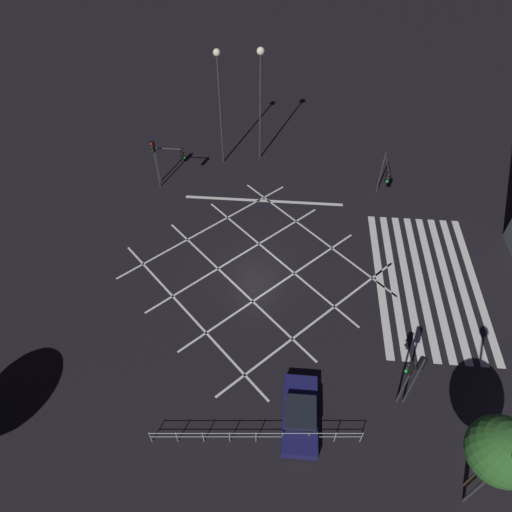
{
  "coord_description": "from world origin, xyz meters",
  "views": [
    {
      "loc": [
        -20.51,
        -1.67,
        23.53
      ],
      "look_at": [
        0.0,
        0.0,
        1.51
      ],
      "focal_mm": 32.0,
      "sensor_mm": 36.0,
      "label": 1
    }
  ],
  "objects_px": {
    "street_lamp_east": "(219,85)",
    "waiting_car": "(300,415)",
    "traffic_light_se_main": "(385,174)",
    "traffic_light_ne_main": "(154,155)",
    "street_lamp_far": "(260,79)",
    "traffic_light_ne_cross": "(172,157)",
    "traffic_light_sw_cross": "(408,375)",
    "traffic_light_sw_main": "(417,372)",
    "street_tree_far": "(502,451)"
  },
  "relations": [
    {
      "from": "street_lamp_east",
      "to": "waiting_car",
      "type": "xyz_separation_m",
      "value": [
        -22.67,
        -7.01,
        -6.45
      ]
    },
    {
      "from": "waiting_car",
      "to": "traffic_light_se_main",
      "type": "bearing_deg",
      "value": -18.03
    },
    {
      "from": "traffic_light_ne_main",
      "to": "street_lamp_east",
      "type": "distance_m",
      "value": 7.29
    },
    {
      "from": "traffic_light_se_main",
      "to": "street_lamp_far",
      "type": "height_order",
      "value": "street_lamp_far"
    },
    {
      "from": "traffic_light_ne_cross",
      "to": "waiting_car",
      "type": "height_order",
      "value": "traffic_light_ne_cross"
    },
    {
      "from": "traffic_light_sw_cross",
      "to": "traffic_light_ne_main",
      "type": "bearing_deg",
      "value": -45.57
    },
    {
      "from": "traffic_light_ne_main",
      "to": "traffic_light_sw_main",
      "type": "xyz_separation_m",
      "value": [
        -17.18,
        -17.33,
        -0.01
      ]
    },
    {
      "from": "traffic_light_sw_main",
      "to": "street_lamp_far",
      "type": "relative_size",
      "value": 0.46
    },
    {
      "from": "traffic_light_sw_main",
      "to": "traffic_light_sw_cross",
      "type": "relative_size",
      "value": 1.09
    },
    {
      "from": "traffic_light_se_main",
      "to": "street_lamp_east",
      "type": "xyz_separation_m",
      "value": [
        4.42,
        12.95,
        4.25
      ]
    },
    {
      "from": "traffic_light_ne_main",
      "to": "waiting_car",
      "type": "xyz_separation_m",
      "value": [
        -18.71,
        -11.74,
        -2.57
      ]
    },
    {
      "from": "traffic_light_ne_main",
      "to": "traffic_light_ne_cross",
      "type": "xyz_separation_m",
      "value": [
        0.79,
        -1.18,
        -0.67
      ]
    },
    {
      "from": "street_lamp_east",
      "to": "street_tree_far",
      "type": "bearing_deg",
      "value": -149.29
    },
    {
      "from": "street_lamp_far",
      "to": "traffic_light_se_main",
      "type": "bearing_deg",
      "value": -118.38
    },
    {
      "from": "traffic_light_ne_cross",
      "to": "waiting_car",
      "type": "bearing_deg",
      "value": -61.56
    },
    {
      "from": "traffic_light_sw_main",
      "to": "street_lamp_east",
      "type": "xyz_separation_m",
      "value": [
        21.15,
        12.61,
        3.88
      ]
    },
    {
      "from": "street_tree_far",
      "to": "waiting_car",
      "type": "height_order",
      "value": "street_tree_far"
    },
    {
      "from": "street_lamp_east",
      "to": "street_tree_far",
      "type": "distance_m",
      "value": 29.52
    },
    {
      "from": "traffic_light_se_main",
      "to": "traffic_light_ne_cross",
      "type": "height_order",
      "value": "traffic_light_se_main"
    },
    {
      "from": "traffic_light_ne_cross",
      "to": "street_lamp_far",
      "type": "distance_m",
      "value": 9.13
    },
    {
      "from": "traffic_light_sw_cross",
      "to": "street_lamp_east",
      "type": "distance_m",
      "value": 24.81
    },
    {
      "from": "street_lamp_far",
      "to": "street_tree_far",
      "type": "distance_m",
      "value": 28.87
    },
    {
      "from": "traffic_light_ne_cross",
      "to": "street_lamp_far",
      "type": "height_order",
      "value": "street_lamp_far"
    },
    {
      "from": "street_lamp_far",
      "to": "traffic_light_ne_main",
      "type": "bearing_deg",
      "value": 121.69
    },
    {
      "from": "traffic_light_sw_cross",
      "to": "traffic_light_ne_cross",
      "type": "xyz_separation_m",
      "value": [
        18.04,
        15.73,
        -0.41
      ]
    },
    {
      "from": "waiting_car",
      "to": "street_lamp_east",
      "type": "bearing_deg",
      "value": 17.18
    },
    {
      "from": "traffic_light_sw_main",
      "to": "street_lamp_east",
      "type": "bearing_deg",
      "value": 30.8
    },
    {
      "from": "traffic_light_sw_cross",
      "to": "street_lamp_east",
      "type": "xyz_separation_m",
      "value": [
        21.21,
        12.18,
        4.14
      ]
    },
    {
      "from": "street_lamp_east",
      "to": "street_lamp_far",
      "type": "height_order",
      "value": "street_lamp_east"
    },
    {
      "from": "traffic_light_se_main",
      "to": "waiting_car",
      "type": "relative_size",
      "value": 0.87
    },
    {
      "from": "traffic_light_sw_cross",
      "to": "street_lamp_far",
      "type": "distance_m",
      "value": 24.26
    },
    {
      "from": "traffic_light_sw_main",
      "to": "traffic_light_sw_cross",
      "type": "bearing_deg",
      "value": 98.57
    },
    {
      "from": "traffic_light_sw_cross",
      "to": "traffic_light_sw_main",
      "type": "bearing_deg",
      "value": -171.43
    },
    {
      "from": "traffic_light_sw_main",
      "to": "street_tree_far",
      "type": "height_order",
      "value": "street_tree_far"
    },
    {
      "from": "street_lamp_east",
      "to": "waiting_car",
      "type": "relative_size",
      "value": 2.26
    },
    {
      "from": "traffic_light_sw_main",
      "to": "street_lamp_far",
      "type": "distance_m",
      "value": 24.32
    },
    {
      "from": "traffic_light_ne_cross",
      "to": "street_lamp_far",
      "type": "relative_size",
      "value": 0.35
    },
    {
      "from": "street_lamp_far",
      "to": "waiting_car",
      "type": "height_order",
      "value": "street_lamp_far"
    },
    {
      "from": "traffic_light_sw_main",
      "to": "traffic_light_sw_cross",
      "type": "xyz_separation_m",
      "value": [
        -0.06,
        0.43,
        -0.25
      ]
    },
    {
      "from": "traffic_light_ne_main",
      "to": "waiting_car",
      "type": "distance_m",
      "value": 22.23
    },
    {
      "from": "street_lamp_far",
      "to": "street_lamp_east",
      "type": "bearing_deg",
      "value": 105.75
    },
    {
      "from": "traffic_light_ne_main",
      "to": "waiting_car",
      "type": "height_order",
      "value": "traffic_light_ne_main"
    },
    {
      "from": "traffic_light_ne_main",
      "to": "street_lamp_east",
      "type": "relative_size",
      "value": 0.45
    },
    {
      "from": "traffic_light_ne_main",
      "to": "street_lamp_far",
      "type": "distance_m",
      "value": 10.08
    },
    {
      "from": "traffic_light_sw_main",
      "to": "waiting_car",
      "type": "relative_size",
      "value": 1.02
    },
    {
      "from": "traffic_light_ne_cross",
      "to": "waiting_car",
      "type": "distance_m",
      "value": 22.26
    },
    {
      "from": "traffic_light_sw_cross",
      "to": "traffic_light_se_main",
      "type": "bearing_deg",
      "value": -92.63
    },
    {
      "from": "traffic_light_se_main",
      "to": "street_tree_far",
      "type": "relative_size",
      "value": 0.64
    },
    {
      "from": "traffic_light_se_main",
      "to": "waiting_car",
      "type": "height_order",
      "value": "traffic_light_se_main"
    },
    {
      "from": "traffic_light_ne_cross",
      "to": "traffic_light_sw_cross",
      "type": "bearing_deg",
      "value": -48.91
    }
  ]
}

